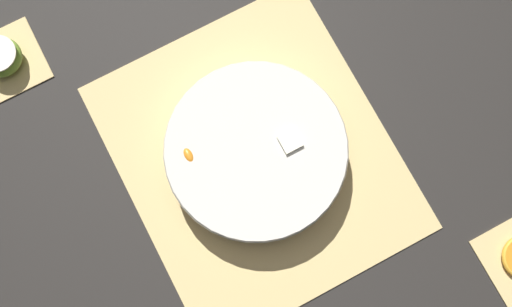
% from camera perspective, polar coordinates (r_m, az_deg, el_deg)
% --- Properties ---
extents(ground_plane, '(6.00, 6.00, 0.00)m').
position_cam_1_polar(ground_plane, '(1.00, -0.00, -0.35)').
color(ground_plane, black).
extents(bamboo_mat_center, '(0.49, 0.43, 0.01)m').
position_cam_1_polar(bamboo_mat_center, '(0.99, -0.00, -0.31)').
color(bamboo_mat_center, '#D6B775').
rests_on(bamboo_mat_center, ground_plane).
extents(coaster_mat_far_right, '(0.12, 0.12, 0.01)m').
position_cam_1_polar(coaster_mat_far_right, '(1.12, -22.68, 8.06)').
color(coaster_mat_far_right, '#D6B775').
rests_on(coaster_mat_far_right, ground_plane).
extents(fruit_salad_bowl, '(0.29, 0.29, 0.07)m').
position_cam_1_polar(fruit_salad_bowl, '(0.95, 0.02, 0.15)').
color(fruit_salad_bowl, silver).
rests_on(fruit_salad_bowl, bamboo_mat_center).
extents(apple_half, '(0.07, 0.07, 0.04)m').
position_cam_1_polar(apple_half, '(1.10, -23.14, 8.44)').
color(apple_half, '#7FAD38').
rests_on(apple_half, coaster_mat_far_right).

